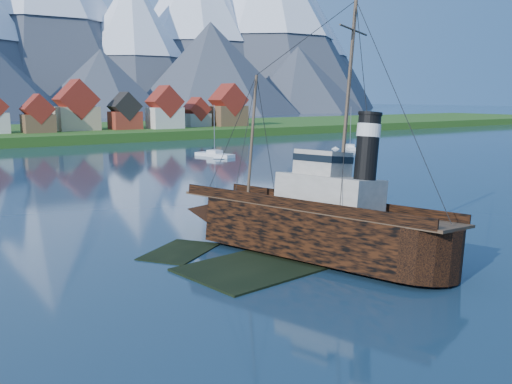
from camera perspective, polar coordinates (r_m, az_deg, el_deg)
ground at (r=55.15m, az=3.64°, el=-5.98°), size 1400.00×1400.00×0.00m
shoal at (r=57.93m, az=3.74°, el=-5.57°), size 31.71×21.24×1.14m
seawall at (r=177.69m, az=-23.28°, el=4.08°), size 600.00×2.50×2.00m
tugboat_wreck at (r=54.37m, az=4.53°, el=-2.88°), size 7.17×30.90×24.49m
sailboat_d at (r=160.32m, az=9.38°, el=4.31°), size 6.39×8.95×12.29m
sailboat_e at (r=140.43m, az=-4.16°, el=3.68°), size 5.59×11.71×13.18m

